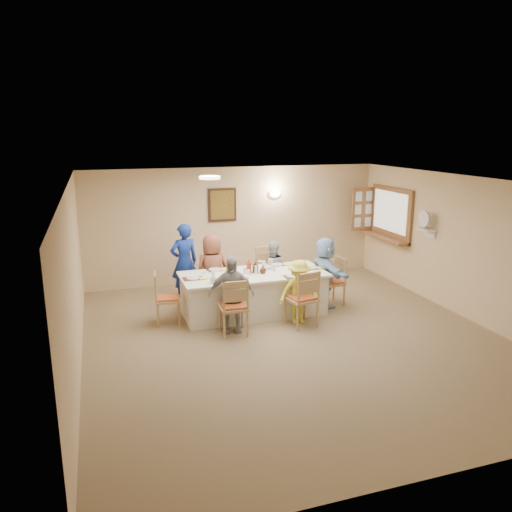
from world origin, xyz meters
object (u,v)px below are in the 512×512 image
object	(u,v)px
caregiver	(184,262)
desk_fan	(426,222)
chair_back_right	(270,273)
chair_front_right	(302,298)
chair_left_end	(168,298)
chair_front_left	(233,306)
diner_right_end	(325,272)
diner_front_left	(231,294)
diner_back_left	(212,270)
dining_table	(254,293)
chair_right_end	(331,281)
serving_hatch	(391,214)
diner_back_right	(272,270)
chair_back_left	(211,280)
condiment_ketchup	(249,266)
diner_front_right	(299,292)

from	to	relation	value
caregiver	desk_fan	bearing A→B (deg)	151.24
chair_back_right	caregiver	distance (m)	1.71
chair_front_right	chair_left_end	xyz separation A→B (m)	(-2.15, 0.80, -0.04)
chair_front_left	diner_right_end	xyz separation A→B (m)	(2.02, 0.80, 0.18)
chair_front_left	chair_front_right	xyz separation A→B (m)	(1.20, 0.00, 0.02)
chair_front_right	chair_left_end	world-z (taller)	chair_front_right
chair_front_right	diner_front_left	size ratio (longest dim) A/B	0.78
diner_back_left	dining_table	bearing A→B (deg)	120.93
caregiver	dining_table	bearing A→B (deg)	121.14
chair_front_left	diner_back_left	xyz separation A→B (m)	(0.00, 1.48, 0.21)
chair_left_end	chair_front_left	bearing A→B (deg)	-123.63
chair_right_end	chair_left_end	bearing A→B (deg)	-95.65
dining_table	desk_fan	bearing A→B (deg)	-4.18
serving_hatch	diner_back_right	xyz separation A→B (m)	(-2.89, -0.42, -0.91)
chair_front_left	chair_right_end	bearing A→B (deg)	-156.32
serving_hatch	chair_back_left	xyz separation A→B (m)	(-4.09, -0.30, -1.04)
desk_fan	chair_front_left	world-z (taller)	desk_fan
diner_back_left	condiment_ketchup	xyz separation A→B (m)	(0.52, -0.64, 0.20)
chair_back_right	diner_right_end	distance (m)	1.16
chair_back_right	condiment_ketchup	distance (m)	1.09
dining_table	diner_back_right	xyz separation A→B (m)	(0.60, 0.68, 0.21)
chair_front_left	diner_front_right	xyz separation A→B (m)	(1.20, 0.12, 0.08)
chair_right_end	caregiver	size ratio (longest dim) A/B	0.60
chair_right_end	serving_hatch	bearing A→B (deg)	113.99
chair_left_end	diner_front_left	bearing A→B (deg)	-119.12
chair_left_end	dining_table	bearing A→B (deg)	-83.52
diner_front_right	condiment_ketchup	bearing A→B (deg)	133.34
caregiver	chair_back_right	bearing A→B (deg)	156.76
serving_hatch	chair_back_left	bearing A→B (deg)	-175.76
chair_left_end	diner_back_left	distance (m)	1.19
chair_left_end	diner_front_left	xyz separation A→B (m)	(0.95, -0.68, 0.19)
diner_back_right	diner_front_right	xyz separation A→B (m)	(-0.00, -1.36, -0.03)
chair_front_right	chair_left_end	bearing A→B (deg)	-30.18
condiment_ketchup	chair_front_right	bearing A→B (deg)	-51.15
diner_back_left	diner_right_end	distance (m)	2.13
dining_table	diner_front_left	size ratio (longest dim) A/B	2.03
desk_fan	caregiver	bearing A→B (deg)	162.50
diner_back_right	desk_fan	bearing A→B (deg)	166.95
serving_hatch	diner_right_end	world-z (taller)	serving_hatch
chair_back_left	chair_back_right	world-z (taller)	chair_back_right
desk_fan	diner_back_right	bearing A→B (deg)	161.56
chair_back_right	diner_right_end	world-z (taller)	diner_right_end
chair_back_left	diner_front_right	distance (m)	1.91
diner_back_left	serving_hatch	bearing A→B (deg)	175.42
serving_hatch	chair_back_left	world-z (taller)	serving_hatch
chair_front_left	caregiver	world-z (taller)	caregiver
serving_hatch	dining_table	bearing A→B (deg)	-162.46
diner_front_left	chair_back_left	bearing A→B (deg)	101.45
chair_front_left	condiment_ketchup	bearing A→B (deg)	-118.78
dining_table	chair_left_end	world-z (taller)	chair_left_end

